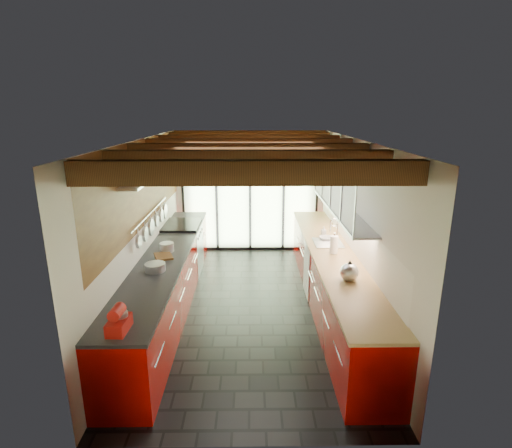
{
  "coord_description": "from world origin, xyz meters",
  "views": [
    {
      "loc": [
        0.03,
        -5.74,
        3.01
      ],
      "look_at": [
        0.1,
        0.4,
        1.25
      ],
      "focal_mm": 28.0,
      "sensor_mm": 36.0,
      "label": 1
    }
  ],
  "objects_px": {
    "kettle": "(349,271)",
    "bowl": "(326,238)",
    "stand_mixer": "(119,321)",
    "soap_bottle": "(324,231)",
    "paper_towel": "(334,245)"
  },
  "relations": [
    {
      "from": "kettle",
      "to": "paper_towel",
      "type": "bearing_deg",
      "value": 90.0
    },
    {
      "from": "stand_mixer",
      "to": "soap_bottle",
      "type": "height_order",
      "value": "stand_mixer"
    },
    {
      "from": "paper_towel",
      "to": "soap_bottle",
      "type": "distance_m",
      "value": 0.87
    },
    {
      "from": "stand_mixer",
      "to": "paper_towel",
      "type": "relative_size",
      "value": 0.96
    },
    {
      "from": "stand_mixer",
      "to": "soap_bottle",
      "type": "relative_size",
      "value": 1.86
    },
    {
      "from": "kettle",
      "to": "paper_towel",
      "type": "relative_size",
      "value": 1.02
    },
    {
      "from": "bowl",
      "to": "paper_towel",
      "type": "bearing_deg",
      "value": -90.0
    },
    {
      "from": "kettle",
      "to": "bowl",
      "type": "xyz_separation_m",
      "value": [
        0.0,
        1.66,
        -0.1
      ]
    },
    {
      "from": "soap_bottle",
      "to": "kettle",
      "type": "bearing_deg",
      "value": -90.0
    },
    {
      "from": "kettle",
      "to": "soap_bottle",
      "type": "height_order",
      "value": "kettle"
    },
    {
      "from": "kettle",
      "to": "bowl",
      "type": "distance_m",
      "value": 1.66
    },
    {
      "from": "paper_towel",
      "to": "soap_bottle",
      "type": "bearing_deg",
      "value": 90.0
    },
    {
      "from": "soap_bottle",
      "to": "bowl",
      "type": "height_order",
      "value": "soap_bottle"
    },
    {
      "from": "soap_bottle",
      "to": "bowl",
      "type": "bearing_deg",
      "value": -90.0
    },
    {
      "from": "stand_mixer",
      "to": "kettle",
      "type": "bearing_deg",
      "value": 24.93
    }
  ]
}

